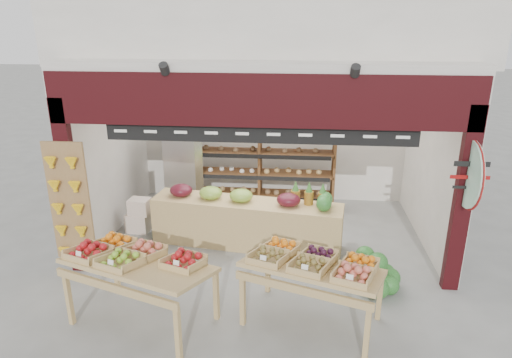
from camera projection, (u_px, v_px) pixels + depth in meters
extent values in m
plane|color=slate|center=(264.00, 245.00, 7.79)|extent=(60.00, 60.00, 0.00)
cube|color=silver|center=(273.00, 128.00, 9.44)|extent=(5.76, 0.18, 3.00)
cube|color=silver|center=(111.00, 146.00, 8.10)|extent=(0.18, 3.38, 3.00)
cube|color=silver|center=(434.00, 155.00, 7.60)|extent=(0.18, 3.38, 3.00)
cube|color=silver|center=(268.00, 57.00, 7.33)|extent=(5.76, 3.38, 0.12)
cube|color=black|center=(259.00, 100.00, 5.92)|extent=(5.70, 0.14, 0.70)
cube|color=black|center=(70.00, 188.00, 6.61)|extent=(0.22, 0.14, 2.65)
cube|color=black|center=(462.00, 202.00, 6.12)|extent=(0.22, 0.14, 2.65)
cube|color=black|center=(259.00, 133.00, 6.10)|extent=(4.20, 0.05, 0.26)
cylinder|color=white|center=(267.00, 114.00, 6.07)|extent=(0.34, 0.05, 0.34)
cube|color=olive|center=(70.00, 202.00, 6.58)|extent=(0.60, 0.04, 1.80)
cylinder|color=#B2E0CB|center=(469.00, 174.00, 5.89)|extent=(0.04, 0.90, 0.90)
cylinder|color=maroon|center=(470.00, 175.00, 5.87)|extent=(0.01, 0.92, 0.92)
cube|color=brown|center=(189.00, 171.00, 9.15)|extent=(0.05, 0.48, 1.53)
cube|color=brown|center=(260.00, 173.00, 9.02)|extent=(0.05, 0.48, 1.53)
cube|color=brown|center=(333.00, 175.00, 8.89)|extent=(0.05, 0.48, 1.53)
cube|color=brown|center=(260.00, 193.00, 9.16)|extent=(2.86, 0.48, 0.04)
cube|color=brown|center=(260.00, 173.00, 9.02)|extent=(2.86, 0.48, 0.04)
cube|color=brown|center=(260.00, 152.00, 8.87)|extent=(2.86, 0.48, 0.04)
cube|color=brown|center=(260.00, 135.00, 8.76)|extent=(2.86, 0.48, 0.04)
cone|color=olive|center=(201.00, 127.00, 8.82)|extent=(0.32, 0.32, 0.28)
cone|color=olive|center=(240.00, 128.00, 8.75)|extent=(0.32, 0.32, 0.28)
cone|color=olive|center=(280.00, 129.00, 8.68)|extent=(0.32, 0.32, 0.28)
cone|color=olive|center=(320.00, 129.00, 8.61)|extent=(0.32, 0.32, 0.28)
cube|color=#B6BABE|center=(184.00, 166.00, 8.99)|extent=(0.86, 0.86, 1.79)
cube|color=silver|center=(138.00, 222.00, 8.24)|extent=(0.42, 0.34, 0.34)
cube|color=silver|center=(140.00, 206.00, 8.13)|extent=(0.38, 0.32, 0.28)
cube|color=#124319|center=(165.00, 229.00, 8.06)|extent=(0.40, 0.32, 0.28)
cube|color=silver|center=(173.00, 220.00, 8.43)|extent=(0.36, 0.29, 0.27)
cube|color=tan|center=(246.00, 223.00, 7.66)|extent=(3.23, 1.05, 0.79)
ellipsoid|color=#59141E|center=(181.00, 190.00, 7.75)|extent=(0.39, 0.35, 0.21)
ellipsoid|color=#8CB23F|center=(211.00, 193.00, 7.63)|extent=(0.39, 0.35, 0.21)
ellipsoid|color=#8CB23F|center=(241.00, 196.00, 7.51)|extent=(0.39, 0.35, 0.21)
ellipsoid|color=#59141E|center=(289.00, 200.00, 7.34)|extent=(0.39, 0.35, 0.21)
cylinder|color=olive|center=(295.00, 197.00, 7.44)|extent=(0.15, 0.15, 0.22)
cylinder|color=olive|center=(309.00, 198.00, 7.39)|extent=(0.15, 0.15, 0.22)
cylinder|color=olive|center=(322.00, 199.00, 7.34)|extent=(0.15, 0.15, 0.22)
cube|color=tan|center=(140.00, 265.00, 5.56)|extent=(1.95, 1.48, 0.25)
cube|color=tan|center=(69.00, 299.00, 5.67)|extent=(0.08, 0.08, 0.71)
cube|color=tan|center=(178.00, 335.00, 5.03)|extent=(0.08, 0.08, 0.71)
cube|color=tan|center=(116.00, 267.00, 6.40)|extent=(0.08, 0.08, 0.71)
cube|color=tan|center=(216.00, 295.00, 5.76)|extent=(0.08, 0.08, 0.71)
cube|color=tan|center=(313.00, 268.00, 5.57)|extent=(1.86, 1.41, 0.24)
cube|color=tan|center=(243.00, 301.00, 5.66)|extent=(0.08, 0.08, 0.68)
cube|color=tan|center=(367.00, 334.00, 5.07)|extent=(0.08, 0.08, 0.68)
cube|color=tan|center=(268.00, 270.00, 6.36)|extent=(0.08, 0.08, 0.68)
cube|color=tan|center=(380.00, 296.00, 5.76)|extent=(0.08, 0.08, 0.68)
sphere|color=#1B531C|center=(367.00, 284.00, 6.39)|extent=(0.29, 0.29, 0.29)
sphere|color=#1B531C|center=(389.00, 285.00, 6.36)|extent=(0.29, 0.29, 0.29)
sphere|color=#1B531C|center=(364.00, 272.00, 6.68)|extent=(0.29, 0.29, 0.29)
sphere|color=#1B531C|center=(385.00, 273.00, 6.65)|extent=(0.29, 0.29, 0.29)
sphere|color=#1B531C|center=(378.00, 262.00, 6.43)|extent=(0.29, 0.29, 0.29)
sphere|color=#1B531C|center=(379.00, 288.00, 6.28)|extent=(0.29, 0.29, 0.29)
sphere|color=#1B531C|center=(358.00, 277.00, 6.54)|extent=(0.29, 0.29, 0.29)
sphere|color=#1B531C|center=(365.00, 256.00, 6.61)|extent=(0.29, 0.29, 0.29)
sphere|color=#1B531C|center=(390.00, 278.00, 6.53)|extent=(0.29, 0.29, 0.29)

